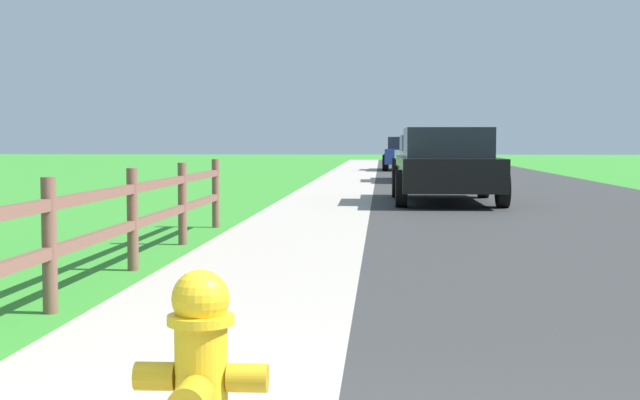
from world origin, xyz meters
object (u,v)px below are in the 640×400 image
(parked_suv_black, at_px, (446,165))
(parked_car_blue, at_px, (407,153))
(parked_car_silver, at_px, (427,158))
(fire_hydrant, at_px, (201,376))

(parked_suv_black, bearing_deg, parked_car_blue, 90.61)
(parked_suv_black, height_order, parked_car_silver, parked_suv_black)
(fire_hydrant, distance_m, parked_car_silver, 26.10)
(parked_car_silver, bearing_deg, parked_car_blue, 91.83)
(parked_suv_black, distance_m, parked_car_blue, 21.25)
(parked_suv_black, distance_m, parked_car_silver, 10.29)
(parked_suv_black, xyz_separation_m, parked_car_blue, (-0.23, 21.25, -0.04))
(fire_hydrant, bearing_deg, parked_car_blue, 87.24)
(parked_car_blue, bearing_deg, fire_hydrant, -92.76)
(fire_hydrant, height_order, parked_car_silver, parked_car_silver)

